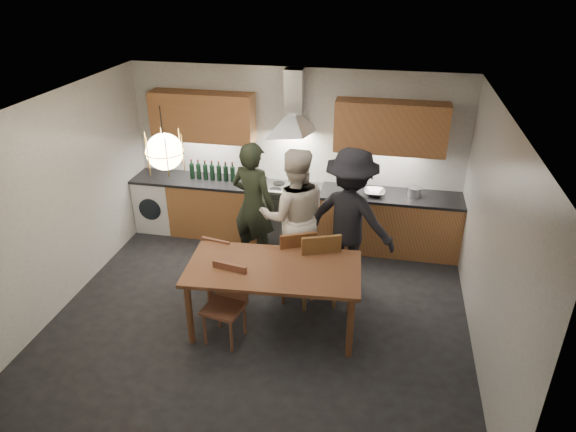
% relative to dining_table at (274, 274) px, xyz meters
% --- Properties ---
extents(ground, '(5.00, 5.00, 0.00)m').
position_rel_dining_table_xyz_m(ground, '(-0.20, 0.18, -0.74)').
color(ground, black).
rests_on(ground, ground).
extents(room_shell, '(5.02, 4.52, 2.61)m').
position_rel_dining_table_xyz_m(room_shell, '(-0.20, 0.18, 0.97)').
color(room_shell, white).
rests_on(room_shell, ground).
extents(counter_run, '(5.00, 0.62, 0.90)m').
position_rel_dining_table_xyz_m(counter_run, '(-0.18, 2.13, -0.29)').
color(counter_run, '#B77A46').
rests_on(counter_run, ground).
extents(range_stove, '(0.90, 0.60, 0.92)m').
position_rel_dining_table_xyz_m(range_stove, '(-0.20, 2.12, -0.29)').
color(range_stove, silver).
rests_on(range_stove, ground).
extents(wall_fixtures, '(4.30, 0.54, 1.10)m').
position_rel_dining_table_xyz_m(wall_fixtures, '(-0.20, 2.24, 1.14)').
color(wall_fixtures, '#C6804C').
rests_on(wall_fixtures, ground).
extents(pendant_lamp, '(0.43, 0.43, 0.70)m').
position_rel_dining_table_xyz_m(pendant_lamp, '(-1.20, 0.08, 1.36)').
color(pendant_lamp, black).
rests_on(pendant_lamp, ground).
extents(dining_table, '(2.04, 1.12, 0.83)m').
position_rel_dining_table_xyz_m(dining_table, '(0.00, 0.00, 0.00)').
color(dining_table, brown).
rests_on(dining_table, ground).
extents(chair_back_left, '(0.46, 0.46, 0.86)m').
position_rel_dining_table_xyz_m(chair_back_left, '(-0.82, 0.53, -0.24)').
color(chair_back_left, brown).
rests_on(chair_back_left, ground).
extents(chair_back_mid, '(0.60, 0.60, 1.01)m').
position_rel_dining_table_xyz_m(chair_back_mid, '(0.15, 0.61, -0.16)').
color(chair_back_mid, brown).
rests_on(chair_back_mid, ground).
extents(chair_back_right, '(0.62, 0.62, 1.05)m').
position_rel_dining_table_xyz_m(chair_back_right, '(0.44, 0.52, -0.13)').
color(chair_back_right, brown).
rests_on(chair_back_right, ground).
extents(chair_front, '(0.48, 0.48, 0.92)m').
position_rel_dining_table_xyz_m(chair_front, '(-0.49, -0.26, -0.21)').
color(chair_front, brown).
rests_on(chair_front, ground).
extents(person_left, '(0.77, 0.63, 1.81)m').
position_rel_dining_table_xyz_m(person_left, '(-0.60, 1.38, 0.17)').
color(person_left, black).
rests_on(person_left, ground).
extents(person_mid, '(1.07, 0.93, 1.88)m').
position_rel_dining_table_xyz_m(person_mid, '(0.03, 1.09, 0.20)').
color(person_mid, beige).
rests_on(person_mid, ground).
extents(person_right, '(1.39, 1.07, 1.89)m').
position_rel_dining_table_xyz_m(person_right, '(0.76, 1.17, 0.21)').
color(person_right, black).
rests_on(person_right, ground).
extents(mixing_bowl, '(0.32, 0.32, 0.07)m').
position_rel_dining_table_xyz_m(mixing_bowl, '(1.03, 2.07, 0.20)').
color(mixing_bowl, '#AAAAAE').
rests_on(mixing_bowl, counter_run).
extents(stock_pot, '(0.20, 0.20, 0.13)m').
position_rel_dining_table_xyz_m(stock_pot, '(1.59, 2.13, 0.23)').
color(stock_pot, silver).
rests_on(stock_pot, counter_run).
extents(wine_bottles, '(0.73, 0.07, 0.31)m').
position_rel_dining_table_xyz_m(wine_bottles, '(-1.45, 2.15, 0.32)').
color(wine_bottles, black).
rests_on(wine_bottles, counter_run).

